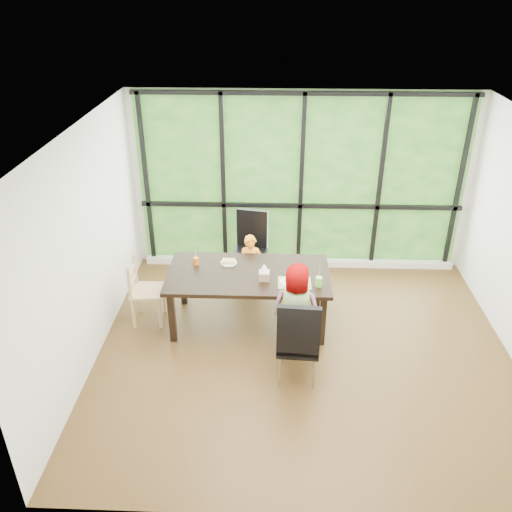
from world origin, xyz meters
name	(u,v)px	position (x,y,z in m)	size (l,w,h in m)	color
ground	(303,351)	(0.00, 0.00, 0.00)	(5.00, 5.00, 0.00)	black
back_wall	(301,182)	(0.00, 2.25, 1.35)	(5.00, 5.00, 0.00)	silver
foliage_backdrop	(301,183)	(0.00, 2.23, 1.35)	(4.80, 0.02, 2.65)	#1B501A
window_mullions	(301,184)	(0.00, 2.19, 1.35)	(4.80, 0.06, 2.65)	black
window_sill	(298,262)	(0.00, 2.15, 0.05)	(4.80, 0.12, 0.10)	silver
dining_table	(249,298)	(-0.70, 0.58, 0.38)	(2.05, 1.06, 0.75)	black
chair_window_leather	(249,249)	(-0.74, 1.64, 0.54)	(0.46, 0.46, 1.08)	black
chair_interior_leather	(298,338)	(-0.10, -0.46, 0.54)	(0.46, 0.46, 1.08)	black
chair_end_beech	(147,291)	(-2.02, 0.58, 0.45)	(0.42, 0.40, 0.90)	tan
child_toddler	(251,267)	(-0.70, 1.22, 0.47)	(0.35, 0.23, 0.95)	orange
child_older	(297,310)	(-0.10, -0.01, 0.60)	(0.59, 0.38, 1.20)	gray
placemat	(294,283)	(-0.13, 0.36, 0.75)	(0.40, 0.30, 0.01)	tan
plate_far	(229,263)	(-0.97, 0.83, 0.76)	(0.21, 0.21, 0.01)	white
plate_near	(290,282)	(-0.17, 0.37, 0.76)	(0.25, 0.25, 0.02)	white
orange_cup	(196,261)	(-1.39, 0.77, 0.80)	(0.07, 0.07, 0.10)	#FF600E
green_cup	(319,282)	(0.16, 0.30, 0.81)	(0.08, 0.08, 0.13)	#6BDC3E
tissue_box	(264,276)	(-0.50, 0.43, 0.81)	(0.13, 0.13, 0.11)	tan
crepe_rolls_far	(229,261)	(-0.97, 0.83, 0.78)	(0.20, 0.12, 0.04)	tan
crepe_rolls_near	(291,280)	(-0.17, 0.37, 0.78)	(0.15, 0.12, 0.04)	tan
straw_white	(196,255)	(-1.39, 0.77, 0.89)	(0.01, 0.01, 0.20)	white
straw_pink	(319,274)	(0.16, 0.30, 0.92)	(0.01, 0.01, 0.20)	pink
tissue	(264,268)	(-0.50, 0.43, 0.92)	(0.12, 0.12, 0.11)	white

